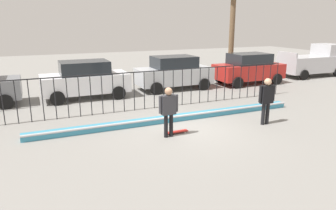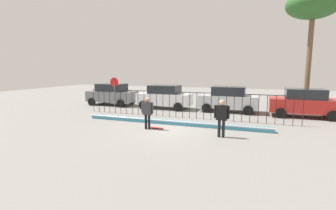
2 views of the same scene
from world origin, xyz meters
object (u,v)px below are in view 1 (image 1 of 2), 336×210
pickup_truck (314,62)px  parked_car_silver (174,72)px  camera_operator (267,97)px  parked_car_white (85,79)px  skateboard (177,132)px  parked_car_red (249,68)px  skateboarder (169,108)px

pickup_truck → parked_car_silver: bearing=-177.3°
parked_car_silver → camera_operator: bearing=-82.0°
parked_car_silver → parked_car_white: bearing=-173.5°
skateboard → pickup_truck: 15.68m
parked_car_white → parked_car_red: (10.02, -0.15, 0.00)m
parked_car_red → pickup_truck: 6.08m
parked_car_red → skateboarder: bearing=-143.4°
skateboarder → parked_car_silver: bearing=80.1°
pickup_truck → camera_operator: bearing=-142.8°
camera_operator → pickup_truck: size_ratio=0.38×
parked_car_red → camera_operator: bearing=-124.8°
skateboard → parked_car_white: 6.99m
camera_operator → parked_car_silver: (-0.53, 7.27, -0.10)m
skateboarder → parked_car_white: 7.01m
pickup_truck → parked_car_red: bearing=-173.1°
skateboard → parked_car_white: (-2.07, 6.62, 0.91)m
skateboarder → parked_car_silver: (3.40, 7.05, -0.06)m
skateboard → camera_operator: size_ratio=0.45×
parked_car_red → parked_car_silver: bearing=173.6°
camera_operator → pickup_truck: 12.85m
skateboarder → skateboard: bearing=41.0°
skateboard → pickup_truck: pickup_truck is taller
parked_car_silver → pickup_truck: bearing=4.5°
skateboard → parked_car_red: bearing=43.4°
skateboarder → parked_car_silver: parked_car_silver is taller
skateboarder → parked_car_red: 10.69m
camera_operator → parked_car_white: parked_car_white is taller
camera_operator → parked_car_white: (-5.58, 7.03, -0.10)m
skateboarder → pickup_truck: bearing=42.3°
camera_operator → parked_car_red: parked_car_red is taller
camera_operator → parked_car_red: bearing=-110.6°
parked_car_white → parked_car_red: bearing=-0.9°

